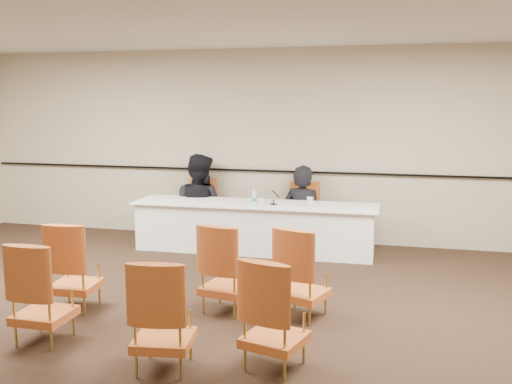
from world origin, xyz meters
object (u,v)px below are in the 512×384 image
aud_chair_front_right (302,272)px  panelist_main (302,223)px  water_bottle (254,196)px  aud_chair_back_left (43,291)px  panelist_main_chair (303,214)px  aud_chair_front_left (75,265)px  aud_chair_back_right (275,313)px  aud_chair_front_mid (227,267)px  panelist_second_chair (199,210)px  panel_table (254,227)px  panelist_second (199,212)px  drinking_glass (262,201)px  microphone (273,196)px  coffee_cup (310,202)px  aud_chair_back_mid (163,314)px

aud_chair_front_right → panelist_main: bearing=117.6°
water_bottle → aud_chair_back_left: 3.70m
panelist_main_chair → aud_chair_front_right: bearing=-81.6°
aud_chair_front_left → aud_chair_back_left: (0.18, -0.82, 0.00)m
aud_chair_back_right → aud_chair_front_left: bearing=175.9°
panelist_main → aud_chair_front_mid: panelist_main is taller
panelist_second_chair → aud_chair_back_left: bearing=-91.5°
panelist_main_chair → aud_chair_front_mid: (-0.31, -3.00, 0.00)m
panel_table → panelist_main_chair: 0.84m
panelist_second_chair → aud_chair_back_left: size_ratio=1.00×
panelist_main → aud_chair_front_left: (-1.89, -3.31, 0.14)m
panelist_main → aud_chair_front_right: bearing=112.5°
panelist_main_chair → panelist_second: 1.67m
panel_table → drinking_glass: bearing=-36.8°
aud_chair_front_left → panelist_second_chair: bearing=81.6°
panelist_second → microphone: 1.51m
microphone → aud_chair_back_right: bearing=-58.1°
coffee_cup → aud_chair_back_right: aud_chair_back_right is taller
panel_table → panelist_second_chair: bearing=152.4°
panelist_second_chair → panelist_second: bearing=0.0°
aud_chair_front_left → aud_chair_front_mid: same height
panelist_main → drinking_glass: size_ratio=17.94×
water_bottle → coffee_cup: 0.83m
aud_chair_front_left → water_bottle: bearing=60.2°
aud_chair_front_right → water_bottle: bearing=133.3°
panel_table → panelist_main_chair: size_ratio=3.76×
water_bottle → aud_chair_front_mid: (0.31, -2.39, -0.35)m
aud_chair_front_mid → microphone: bearing=101.0°
panelist_second_chair → aud_chair_front_mid: same height
panel_table → aud_chair_front_left: bearing=-115.5°
water_bottle → panelist_second: bearing=151.2°
panel_table → coffee_cup: coffee_cup is taller
aud_chair_back_left → panel_table: bearing=73.7°
panelist_main → panel_table: bearing=54.6°
panel_table → water_bottle: size_ratio=16.16×
drinking_glass → aud_chair_back_left: aud_chair_back_left is taller
coffee_cup → aud_chair_back_mid: aud_chair_back_mid is taller
microphone → aud_chair_back_mid: bearing=-72.1°
aud_chair_front_left → aud_chair_back_right: 2.48m
aud_chair_back_mid → panelist_second: bearing=98.0°
panelist_main_chair → panelist_main: bearing=0.0°
aud_chair_front_left → aud_chair_back_right: size_ratio=1.00×
panelist_second_chair → aud_chair_front_left: size_ratio=1.00×
water_bottle → aud_chair_front_right: bearing=-65.0°
aud_chair_back_left → coffee_cup: bearing=61.7°
panel_table → microphone: size_ratio=14.44×
water_bottle → aud_chair_back_mid: bearing=-87.1°
panelist_second_chair → aud_chair_back_left: 4.10m
water_bottle → aud_chair_back_right: aud_chair_back_right is taller
aud_chair_front_left → panelist_main_chair: bearing=55.7°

